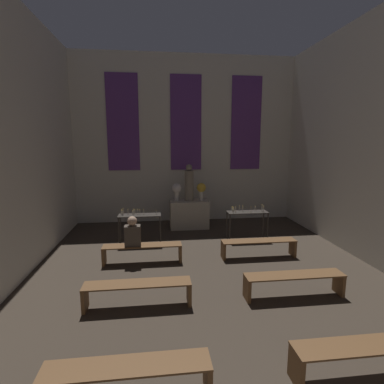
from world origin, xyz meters
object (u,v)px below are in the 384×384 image
(person_seated, at_px, (133,233))
(pew_back_right, at_px, (259,245))
(altar, at_px, (189,214))
(flower_vase_right, at_px, (201,189))
(pew_third_left, at_px, (138,289))
(candle_rack_right, at_px, (247,216))
(candle_rack_left, at_px, (139,219))
(pew_back_left, at_px, (142,250))
(pew_second_left, at_px, (128,375))
(pew_second_right, at_px, (367,353))
(statue, at_px, (189,184))
(flower_vase_left, at_px, (177,190))
(pew_third_right, at_px, (294,280))

(person_seated, bearing_deg, pew_back_right, -0.00)
(altar, bearing_deg, pew_back_right, -63.20)
(flower_vase_right, relative_size, pew_third_left, 0.31)
(flower_vase_right, height_order, candle_rack_right, flower_vase_right)
(altar, relative_size, flower_vase_right, 2.19)
(candle_rack_left, relative_size, person_seated, 1.68)
(altar, distance_m, flower_vase_right, 0.91)
(candle_rack_right, distance_m, pew_back_left, 3.25)
(pew_back_left, bearing_deg, person_seated, 180.00)
(pew_second_left, relative_size, person_seated, 2.64)
(pew_second_right, bearing_deg, pew_second_left, 180.00)
(statue, bearing_deg, flower_vase_left, 180.00)
(candle_rack_right, relative_size, person_seated, 1.68)
(statue, xyz_separation_m, flower_vase_left, (-0.40, 0.00, -0.18))
(pew_second_right, distance_m, person_seated, 4.89)
(statue, relative_size, flower_vase_right, 2.09)
(pew_back_left, bearing_deg, pew_second_left, -90.00)
(pew_second_right, bearing_deg, statue, 102.01)
(statue, xyz_separation_m, pew_third_left, (-1.40, -4.69, -1.14))
(candle_rack_right, height_order, person_seated, person_seated)
(pew_back_left, height_order, person_seated, person_seated)
(altar, bearing_deg, statue, 90.00)
(pew_third_right, relative_size, pew_back_right, 1.00)
(candle_rack_left, xyz_separation_m, pew_back_left, (0.13, -1.36, -0.39))
(pew_back_left, bearing_deg, candle_rack_left, 95.43)
(flower_vase_left, bearing_deg, pew_second_left, -98.62)
(statue, distance_m, flower_vase_left, 0.44)
(pew_second_right, distance_m, pew_back_left, 4.74)
(candle_rack_left, bearing_deg, flower_vase_left, 51.52)
(pew_third_left, bearing_deg, pew_second_right, -34.24)
(statue, distance_m, flower_vase_right, 0.44)
(pew_third_left, bearing_deg, flower_vase_left, 77.95)
(pew_back_right, bearing_deg, person_seated, 180.00)
(candle_rack_left, distance_m, candle_rack_right, 3.05)
(pew_third_left, bearing_deg, pew_back_right, 34.24)
(flower_vase_right, xyz_separation_m, pew_back_right, (1.00, -2.78, -0.96))
(pew_second_left, bearing_deg, pew_third_left, 90.00)
(altar, height_order, flower_vase_left, flower_vase_left)
(pew_third_right, bearing_deg, pew_second_left, -145.76)
(statue, bearing_deg, flower_vase_right, 0.00)
(altar, xyz_separation_m, pew_second_left, (-1.40, -6.60, -0.14))
(altar, height_order, pew_back_right, altar)
(person_seated, bearing_deg, flower_vase_right, 53.98)
(flower_vase_left, height_order, candle_rack_left, flower_vase_left)
(flower_vase_right, distance_m, pew_back_right, 3.11)
(altar, xyz_separation_m, pew_second_right, (1.40, -6.60, -0.14))
(flower_vase_left, distance_m, person_seated, 3.08)
(flower_vase_right, distance_m, person_seated, 3.48)
(flower_vase_left, relative_size, flower_vase_right, 1.00)
(flower_vase_right, bearing_deg, person_seated, -126.02)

